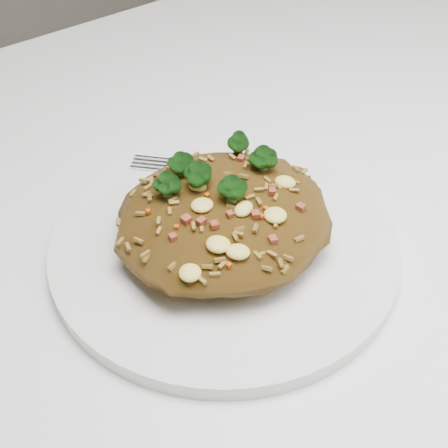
{
  "coord_description": "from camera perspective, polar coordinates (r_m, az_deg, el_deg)",
  "views": [
    {
      "loc": [
        -0.19,
        -0.33,
        1.11
      ],
      "look_at": [
        0.03,
        -0.04,
        0.78
      ],
      "focal_mm": 50.0,
      "sensor_mm": 36.0,
      "label": 1
    }
  ],
  "objects": [
    {
      "name": "plate",
      "position": [
        0.5,
        -0.0,
        -1.84
      ],
      "size": [
        0.28,
        0.28,
        0.01
      ],
      "primitive_type": "cylinder",
      "color": "white",
      "rests_on": "dining_table"
    },
    {
      "name": "dining_table",
      "position": [
        0.59,
        -4.75,
        -7.38
      ],
      "size": [
        1.2,
        0.8,
        0.75
      ],
      "color": "white",
      "rests_on": "ground"
    },
    {
      "name": "fork",
      "position": [
        0.56,
        0.42,
        4.84
      ],
      "size": [
        0.12,
        0.13,
        0.0
      ],
      "rotation": [
        0.0,
        0.0,
        -0.82
      ],
      "color": "silver",
      "rests_on": "plate"
    },
    {
      "name": "fried_rice",
      "position": [
        0.48,
        -0.04,
        1.35
      ],
      "size": [
        0.17,
        0.16,
        0.07
      ],
      "color": "brown",
      "rests_on": "plate"
    }
  ]
}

